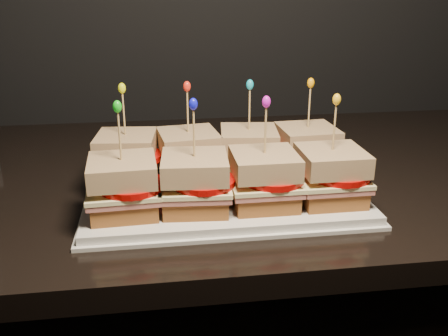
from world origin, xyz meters
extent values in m
cube|color=black|center=(-0.36, 1.64, 0.91)|extent=(2.43, 0.74, 0.04)
cube|color=white|center=(-0.57, 1.49, 0.94)|extent=(0.42, 0.26, 0.02)
cube|color=white|center=(-0.57, 1.49, 0.93)|extent=(0.44, 0.27, 0.01)
cube|color=brown|center=(-0.72, 1.56, 0.96)|extent=(0.10, 0.10, 0.03)
cube|color=#B35D5A|center=(-0.72, 1.56, 0.98)|extent=(0.11, 0.11, 0.01)
cube|color=#F9F1AA|center=(-0.72, 1.56, 0.98)|extent=(0.11, 0.11, 0.01)
cylinder|color=#B70A06|center=(-0.71, 1.55, 0.99)|extent=(0.09, 0.09, 0.01)
cube|color=brown|center=(-0.72, 1.56, 1.01)|extent=(0.10, 0.10, 0.03)
cylinder|color=tan|center=(-0.72, 1.56, 1.06)|extent=(0.00, 0.00, 0.09)
ellipsoid|color=#E0E70B|center=(-0.72, 1.56, 1.10)|extent=(0.01, 0.01, 0.02)
cube|color=brown|center=(-0.62, 1.56, 0.96)|extent=(0.10, 0.10, 0.03)
cube|color=#B35D5A|center=(-0.62, 1.56, 0.98)|extent=(0.11, 0.11, 0.01)
cube|color=#F9F1AA|center=(-0.62, 1.56, 0.98)|extent=(0.11, 0.11, 0.01)
cylinder|color=#B70A06|center=(-0.61, 1.55, 0.99)|extent=(0.09, 0.09, 0.01)
cube|color=brown|center=(-0.62, 1.56, 1.01)|extent=(0.10, 0.10, 0.03)
cylinder|color=tan|center=(-0.62, 1.56, 1.06)|extent=(0.00, 0.00, 0.09)
ellipsoid|color=red|center=(-0.62, 1.56, 1.10)|extent=(0.01, 0.01, 0.02)
cube|color=brown|center=(-0.52, 1.56, 0.96)|extent=(0.10, 0.10, 0.03)
cube|color=#B35D5A|center=(-0.52, 1.56, 0.98)|extent=(0.11, 0.11, 0.01)
cube|color=#F9F1AA|center=(-0.52, 1.56, 0.98)|extent=(0.11, 0.11, 0.01)
cylinder|color=#B70A06|center=(-0.51, 1.55, 0.99)|extent=(0.09, 0.09, 0.01)
cube|color=brown|center=(-0.52, 1.56, 1.01)|extent=(0.10, 0.10, 0.03)
cylinder|color=tan|center=(-0.52, 1.56, 1.06)|extent=(0.00, 0.00, 0.09)
ellipsoid|color=#14A3C0|center=(-0.52, 1.56, 1.10)|extent=(0.01, 0.01, 0.02)
cube|color=brown|center=(-0.42, 1.56, 0.96)|extent=(0.10, 0.10, 0.03)
cube|color=#B35D5A|center=(-0.42, 1.56, 0.98)|extent=(0.10, 0.10, 0.01)
cube|color=#F9F1AA|center=(-0.42, 1.56, 0.98)|extent=(0.11, 0.10, 0.01)
cylinder|color=#B70A06|center=(-0.41, 1.55, 0.99)|extent=(0.09, 0.09, 0.01)
cube|color=brown|center=(-0.42, 1.56, 1.01)|extent=(0.10, 0.10, 0.03)
cylinder|color=tan|center=(-0.42, 1.56, 1.06)|extent=(0.00, 0.00, 0.09)
ellipsoid|color=orange|center=(-0.42, 1.56, 1.10)|extent=(0.01, 0.01, 0.02)
cube|color=brown|center=(-0.72, 1.43, 0.96)|extent=(0.10, 0.10, 0.03)
cube|color=#B35D5A|center=(-0.72, 1.43, 0.98)|extent=(0.10, 0.10, 0.01)
cube|color=#F9F1AA|center=(-0.72, 1.43, 0.98)|extent=(0.11, 0.10, 0.01)
cylinder|color=#B70A06|center=(-0.71, 1.43, 0.99)|extent=(0.09, 0.09, 0.01)
cube|color=brown|center=(-0.72, 1.43, 1.01)|extent=(0.10, 0.10, 0.03)
cylinder|color=tan|center=(-0.72, 1.43, 1.06)|extent=(0.00, 0.00, 0.09)
ellipsoid|color=#15B418|center=(-0.72, 1.43, 1.10)|extent=(0.01, 0.01, 0.02)
cube|color=brown|center=(-0.62, 1.43, 0.96)|extent=(0.10, 0.10, 0.03)
cube|color=#B35D5A|center=(-0.62, 1.43, 0.98)|extent=(0.11, 0.10, 0.01)
cube|color=#F9F1AA|center=(-0.62, 1.43, 0.98)|extent=(0.11, 0.11, 0.01)
cylinder|color=#B70A06|center=(-0.61, 1.43, 0.99)|extent=(0.09, 0.09, 0.01)
cube|color=brown|center=(-0.62, 1.43, 1.01)|extent=(0.10, 0.10, 0.03)
cylinder|color=tan|center=(-0.62, 1.43, 1.06)|extent=(0.00, 0.00, 0.09)
ellipsoid|color=#1214E2|center=(-0.62, 1.43, 1.10)|extent=(0.01, 0.01, 0.02)
cube|color=brown|center=(-0.52, 1.43, 0.96)|extent=(0.09, 0.09, 0.03)
cube|color=#B35D5A|center=(-0.52, 1.43, 0.98)|extent=(0.10, 0.10, 0.01)
cube|color=#F9F1AA|center=(-0.52, 1.43, 0.98)|extent=(0.10, 0.10, 0.01)
cylinder|color=#B70A06|center=(-0.51, 1.43, 0.99)|extent=(0.09, 0.09, 0.01)
cube|color=brown|center=(-0.52, 1.43, 1.01)|extent=(0.09, 0.09, 0.03)
cylinder|color=tan|center=(-0.52, 1.43, 1.06)|extent=(0.00, 0.00, 0.09)
ellipsoid|color=#D417C7|center=(-0.52, 1.43, 1.10)|extent=(0.01, 0.01, 0.02)
cube|color=brown|center=(-0.42, 1.43, 0.96)|extent=(0.09, 0.09, 0.03)
cube|color=#B35D5A|center=(-0.42, 1.43, 0.98)|extent=(0.10, 0.10, 0.01)
cube|color=#F9F1AA|center=(-0.42, 1.43, 0.98)|extent=(0.10, 0.10, 0.01)
cylinder|color=#B70A06|center=(-0.41, 1.43, 0.99)|extent=(0.09, 0.09, 0.01)
cube|color=brown|center=(-0.42, 1.43, 1.01)|extent=(0.09, 0.09, 0.03)
cylinder|color=tan|center=(-0.42, 1.43, 1.06)|extent=(0.00, 0.00, 0.09)
ellipsoid|color=yellow|center=(-0.42, 1.43, 1.10)|extent=(0.01, 0.01, 0.02)
camera|label=1|loc=(-0.67, 0.77, 1.26)|focal=40.00mm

